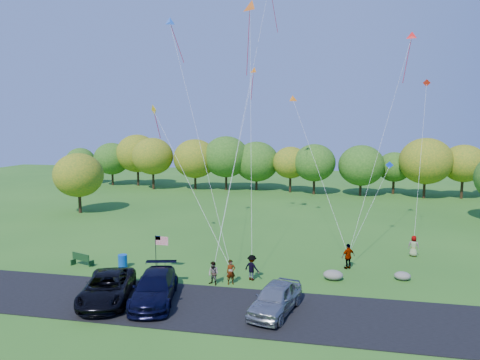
{
  "coord_description": "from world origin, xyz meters",
  "views": [
    {
      "loc": [
        5.65,
        -26.06,
        10.21
      ],
      "look_at": [
        -0.73,
        6.0,
        5.93
      ],
      "focal_mm": 32.0,
      "sensor_mm": 36.0,
      "label": 1
    }
  ],
  "objects_px": {
    "minivan_dark": "(107,287)",
    "park_bench": "(81,259)",
    "flyer_a": "(231,272)",
    "flyer_b": "(213,273)",
    "trash_barrel": "(123,261)",
    "minivan_navy": "(155,288)",
    "minivan_silver": "(276,298)",
    "flyer_c": "(252,268)",
    "flyer_d": "(348,256)",
    "flyer_e": "(414,246)"
  },
  "relations": [
    {
      "from": "flyer_d",
      "to": "flyer_b",
      "type": "bearing_deg",
      "value": -3.94
    },
    {
      "from": "flyer_d",
      "to": "trash_barrel",
      "type": "distance_m",
      "value": 16.09
    },
    {
      "from": "minivan_navy",
      "to": "park_bench",
      "type": "relative_size",
      "value": 3.33
    },
    {
      "from": "minivan_navy",
      "to": "flyer_b",
      "type": "distance_m",
      "value": 4.2
    },
    {
      "from": "flyer_a",
      "to": "trash_barrel",
      "type": "height_order",
      "value": "flyer_a"
    },
    {
      "from": "flyer_b",
      "to": "minivan_dark",
      "type": "bearing_deg",
      "value": -121.99
    },
    {
      "from": "minivan_navy",
      "to": "flyer_a",
      "type": "relative_size",
      "value": 3.49
    },
    {
      "from": "minivan_navy",
      "to": "flyer_d",
      "type": "xyz_separation_m",
      "value": [
        11.24,
        8.1,
        0.04
      ]
    },
    {
      "from": "minivan_dark",
      "to": "park_bench",
      "type": "xyz_separation_m",
      "value": [
        -4.95,
        5.39,
        -0.33
      ]
    },
    {
      "from": "flyer_a",
      "to": "trash_barrel",
      "type": "bearing_deg",
      "value": 142.29
    },
    {
      "from": "flyer_b",
      "to": "flyer_d",
      "type": "xyz_separation_m",
      "value": [
        8.6,
        4.83,
        0.15
      ]
    },
    {
      "from": "minivan_silver",
      "to": "flyer_c",
      "type": "bearing_deg",
      "value": 128.67
    },
    {
      "from": "flyer_b",
      "to": "trash_barrel",
      "type": "bearing_deg",
      "value": -171.45
    },
    {
      "from": "minivan_dark",
      "to": "flyer_b",
      "type": "distance_m",
      "value": 6.53
    },
    {
      "from": "flyer_b",
      "to": "flyer_d",
      "type": "relative_size",
      "value": 0.83
    },
    {
      "from": "flyer_d",
      "to": "flyer_e",
      "type": "bearing_deg",
      "value": -175.42
    },
    {
      "from": "park_bench",
      "to": "trash_barrel",
      "type": "relative_size",
      "value": 1.76
    },
    {
      "from": "minivan_navy",
      "to": "minivan_silver",
      "type": "bearing_deg",
      "value": -13.35
    },
    {
      "from": "minivan_silver",
      "to": "flyer_a",
      "type": "relative_size",
      "value": 2.9
    },
    {
      "from": "flyer_b",
      "to": "trash_barrel",
      "type": "relative_size",
      "value": 1.59
    },
    {
      "from": "minivan_dark",
      "to": "flyer_b",
      "type": "height_order",
      "value": "minivan_dark"
    },
    {
      "from": "flyer_a",
      "to": "flyer_c",
      "type": "distance_m",
      "value": 1.55
    },
    {
      "from": "minivan_navy",
      "to": "park_bench",
      "type": "height_order",
      "value": "minivan_navy"
    },
    {
      "from": "minivan_dark",
      "to": "trash_barrel",
      "type": "height_order",
      "value": "minivan_dark"
    },
    {
      "from": "park_bench",
      "to": "trash_barrel",
      "type": "xyz_separation_m",
      "value": [
        3.11,
        0.23,
        -0.04
      ]
    },
    {
      "from": "flyer_c",
      "to": "flyer_d",
      "type": "distance_m",
      "value": 7.24
    },
    {
      "from": "minivan_dark",
      "to": "minivan_navy",
      "type": "bearing_deg",
      "value": -7.0
    },
    {
      "from": "park_bench",
      "to": "trash_barrel",
      "type": "bearing_deg",
      "value": 23.68
    },
    {
      "from": "minivan_dark",
      "to": "park_bench",
      "type": "bearing_deg",
      "value": 116.44
    },
    {
      "from": "flyer_a",
      "to": "minivan_navy",
      "type": "bearing_deg",
      "value": -162.73
    },
    {
      "from": "minivan_dark",
      "to": "minivan_silver",
      "type": "bearing_deg",
      "value": -13.94
    },
    {
      "from": "minivan_navy",
      "to": "flyer_d",
      "type": "distance_m",
      "value": 13.86
    },
    {
      "from": "flyer_e",
      "to": "flyer_b",
      "type": "bearing_deg",
      "value": 48.74
    },
    {
      "from": "minivan_dark",
      "to": "flyer_a",
      "type": "distance_m",
      "value": 7.6
    },
    {
      "from": "minivan_navy",
      "to": "flyer_a",
      "type": "distance_m",
      "value": 5.17
    },
    {
      "from": "minivan_navy",
      "to": "flyer_c",
      "type": "bearing_deg",
      "value": 30.26
    },
    {
      "from": "minivan_navy",
      "to": "flyer_b",
      "type": "xyz_separation_m",
      "value": [
        2.64,
        3.27,
        -0.11
      ]
    },
    {
      "from": "minivan_navy",
      "to": "minivan_silver",
      "type": "distance_m",
      "value": 7.0
    },
    {
      "from": "minivan_dark",
      "to": "minivan_navy",
      "type": "distance_m",
      "value": 2.77
    },
    {
      "from": "flyer_a",
      "to": "flyer_c",
      "type": "relative_size",
      "value": 0.94
    },
    {
      "from": "flyer_c",
      "to": "park_bench",
      "type": "distance_m",
      "value": 12.6
    },
    {
      "from": "flyer_c",
      "to": "minivan_navy",
      "type": "bearing_deg",
      "value": 67.15
    },
    {
      "from": "flyer_a",
      "to": "flyer_b",
      "type": "height_order",
      "value": "flyer_a"
    },
    {
      "from": "flyer_b",
      "to": "flyer_c",
      "type": "bearing_deg",
      "value": 53.61
    },
    {
      "from": "park_bench",
      "to": "flyer_b",
      "type": "bearing_deg",
      "value": 10.24
    },
    {
      "from": "flyer_a",
      "to": "flyer_d",
      "type": "xyz_separation_m",
      "value": [
        7.54,
        4.49,
        0.11
      ]
    },
    {
      "from": "minivan_navy",
      "to": "flyer_a",
      "type": "bearing_deg",
      "value": 31.41
    },
    {
      "from": "flyer_d",
      "to": "flyer_a",
      "type": "bearing_deg",
      "value": -2.46
    },
    {
      "from": "minivan_silver",
      "to": "flyer_e",
      "type": "relative_size",
      "value": 2.85
    },
    {
      "from": "minivan_dark",
      "to": "minivan_navy",
      "type": "relative_size",
      "value": 1.01
    }
  ]
}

